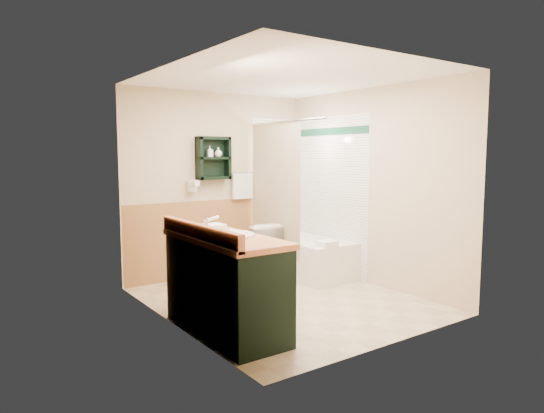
{
  "coord_description": "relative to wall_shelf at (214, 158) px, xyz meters",
  "views": [
    {
      "loc": [
        -3.1,
        -4.14,
        1.59
      ],
      "look_at": [
        -0.03,
        0.2,
        1.02
      ],
      "focal_mm": 32.0,
      "sensor_mm": 36.0,
      "label": 1
    }
  ],
  "objects": [
    {
      "name": "back_wall",
      "position": [
        0.1,
        0.11,
        -0.35
      ],
      "size": [
        2.6,
        0.04,
        2.4
      ],
      "primitive_type": "cube",
      "color": "beige",
      "rests_on": "ground"
    },
    {
      "name": "tile_right",
      "position": [
        1.38,
        -0.66,
        -0.5
      ],
      "size": [
        1.5,
        1.5,
        2.1
      ],
      "primitive_type": null,
      "color": "white",
      "rests_on": "right_wall"
    },
    {
      "name": "curtain_rod",
      "position": [
        0.63,
        -0.66,
        0.45
      ],
      "size": [
        0.03,
        1.6,
        0.03
      ],
      "primitive_type": "cylinder",
      "rotation": [
        1.57,
        0.0,
        0.0
      ],
      "color": "silver",
      "rests_on": "back_wall"
    },
    {
      "name": "shower_curtain",
      "position": [
        0.63,
        -0.48,
        -0.4
      ],
      "size": [
        1.05,
        1.05,
        1.7
      ],
      "primitive_type": null,
      "color": "#C4B694",
      "rests_on": "curtain_rod"
    },
    {
      "name": "counter_towel",
      "position": [
        -0.8,
        -1.4,
        -0.65
      ],
      "size": [
        0.25,
        0.2,
        0.04
      ],
      "primitive_type": "cube",
      "color": "white",
      "rests_on": "vanity"
    },
    {
      "name": "toilet",
      "position": [
        0.4,
        -0.35,
        -1.19
      ],
      "size": [
        0.44,
        0.75,
        0.71
      ],
      "primitive_type": "imported",
      "rotation": [
        0.0,
        0.0,
        3.09
      ],
      "color": "white",
      "rests_on": "ground"
    },
    {
      "name": "mirror_frame",
      "position": [
        -1.17,
        -1.96,
        -0.05
      ],
      "size": [
        1.3,
        1.3,
        1.0
      ],
      "primitive_type": null,
      "color": "brown",
      "rests_on": "left_wall"
    },
    {
      "name": "tile_accent",
      "position": [
        1.37,
        -0.66,
        0.35
      ],
      "size": [
        1.5,
        1.5,
        0.1
      ],
      "primitive_type": null,
      "color": "#154C35",
      "rests_on": "right_wall"
    },
    {
      "name": "wall_shelf",
      "position": [
        0.0,
        0.0,
        0.0
      ],
      "size": [
        0.45,
        0.15,
        0.55
      ],
      "primitive_type": "cube",
      "color": "black",
      "rests_on": "back_wall"
    },
    {
      "name": "wainscot_back",
      "position": [
        0.1,
        0.08,
        -1.05
      ],
      "size": [
        2.58,
        2.58,
        1.0
      ],
      "primitive_type": null,
      "color": "#BB7B4C",
      "rests_on": "back_wall"
    },
    {
      "name": "floor",
      "position": [
        0.1,
        -1.41,
        -1.55
      ],
      "size": [
        3.0,
        3.0,
        0.0
      ],
      "primitive_type": "plane",
      "color": "#C5B58F",
      "rests_on": "ground"
    },
    {
      "name": "tub_towel",
      "position": [
        0.9,
        -1.19,
        -1.03
      ],
      "size": [
        0.22,
        0.18,
        0.07
      ],
      "primitive_type": "cube",
      "color": "white",
      "rests_on": "bathtub"
    },
    {
      "name": "wainscot_left",
      "position": [
        -1.19,
        -1.41,
        -1.05
      ],
      "size": [
        2.98,
        2.98,
        1.0
      ],
      "primitive_type": null,
      "color": "#BB7B4C",
      "rests_on": "left_wall"
    },
    {
      "name": "vanity",
      "position": [
        -0.89,
        -1.85,
        -1.11
      ],
      "size": [
        0.59,
        1.39,
        0.88
      ],
      "primitive_type": "cube",
      "color": "black",
      "rests_on": "ground"
    },
    {
      "name": "tile_back",
      "position": [
        1.13,
        0.07,
        -0.5
      ],
      "size": [
        0.95,
        0.95,
        2.1
      ],
      "primitive_type": null,
      "color": "white",
      "rests_on": "back_wall"
    },
    {
      "name": "right_wall",
      "position": [
        1.42,
        -1.41,
        -0.35
      ],
      "size": [
        0.04,
        3.0,
        2.4
      ],
      "primitive_type": "cube",
      "color": "beige",
      "rests_on": "ground"
    },
    {
      "name": "towel_bar",
      "position": [
        0.45,
        0.04,
        -0.2
      ],
      "size": [
        0.4,
        0.06,
        0.4
      ],
      "primitive_type": null,
      "color": "white",
      "rests_on": "back_wall"
    },
    {
      "name": "ceiling",
      "position": [
        0.1,
        -1.41,
        0.87
      ],
      "size": [
        2.6,
        3.0,
        0.04
      ],
      "primitive_type": "cube",
      "color": "white",
      "rests_on": "back_wall"
    },
    {
      "name": "soap_bottle_b",
      "position": [
        0.07,
        -0.01,
        0.06
      ],
      "size": [
        0.1,
        0.13,
        0.1
      ],
      "primitive_type": "imported",
      "rotation": [
        0.0,
        0.0,
        -0.05
      ],
      "color": "white",
      "rests_on": "wall_shelf"
    },
    {
      "name": "hair_dryer",
      "position": [
        -0.3,
        0.02,
        -0.35
      ],
      "size": [
        0.1,
        0.24,
        0.18
      ],
      "primitive_type": null,
      "color": "silver",
      "rests_on": "back_wall"
    },
    {
      "name": "left_wall",
      "position": [
        -1.22,
        -1.41,
        -0.35
      ],
      "size": [
        0.04,
        3.0,
        2.4
      ],
      "primitive_type": "cube",
      "color": "beige",
      "rests_on": "ground"
    },
    {
      "name": "soap_bottle_a",
      "position": [
        -0.06,
        -0.01,
        0.05
      ],
      "size": [
        0.07,
        0.15,
        0.07
      ],
      "primitive_type": "imported",
      "rotation": [
        0.0,
        0.0,
        -0.08
      ],
      "color": "white",
      "rests_on": "wall_shelf"
    },
    {
      "name": "vanity_book",
      "position": [
        -1.06,
        -1.55,
        -0.55
      ],
      "size": [
        0.18,
        0.05,
        0.24
      ],
      "primitive_type": "imported",
      "rotation": [
        0.0,
        0.0,
        -0.14
      ],
      "color": "black",
      "rests_on": "vanity"
    },
    {
      "name": "bathtub",
      "position": [
        1.03,
        -0.54,
        -1.31
      ],
      "size": [
        0.72,
        1.5,
        0.48
      ],
      "primitive_type": "cube",
      "color": "white",
      "rests_on": "ground"
    },
    {
      "name": "mirror_glass",
      "position": [
        -1.17,
        -1.96,
        -0.05
      ],
      "size": [
        1.2,
        1.2,
        0.9
      ],
      "primitive_type": null,
      "color": "white",
      "rests_on": "left_wall"
    }
  ]
}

